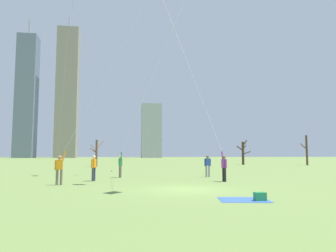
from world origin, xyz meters
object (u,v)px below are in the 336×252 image
(distant_kite_high_overhead_teal, at_px, (69,24))
(bare_tree_rightmost, at_px, (306,149))
(bystander_strolling_midfield, at_px, (94,167))
(bystander_watching_nearby, at_px, (208,165))
(kite_flyer_midfield_center_yellow, at_px, (203,108))
(picnic_spot, at_px, (253,198))
(kite_flyer_foreground_left_pink, at_px, (75,139))
(bare_tree_right_of_center, at_px, (97,152))
(kite_flyer_midfield_right_green, at_px, (130,140))
(bare_tree_left_of_center, at_px, (243,152))

(distant_kite_high_overhead_teal, relative_size, bare_tree_rightmost, 4.42)
(bystander_strolling_midfield, xyz_separation_m, bystander_watching_nearby, (8.13, 2.39, 0.00))
(kite_flyer_midfield_center_yellow, distance_m, bystander_strolling_midfield, 8.14)
(picnic_spot, bearing_deg, kite_flyer_foreground_left_pink, 136.77)
(kite_flyer_midfield_center_yellow, bearing_deg, distant_kite_high_overhead_teal, 124.15)
(bystander_watching_nearby, relative_size, picnic_spot, 0.80)
(kite_flyer_midfield_center_yellow, bearing_deg, bare_tree_rightmost, 46.94)
(bare_tree_rightmost, relative_size, bare_tree_right_of_center, 1.27)
(bystander_strolling_midfield, height_order, picnic_spot, bystander_strolling_midfield)
(kite_flyer_midfield_right_green, xyz_separation_m, bystander_watching_nearby, (5.83, 1.14, -1.76))
(bare_tree_left_of_center, bearing_deg, bystander_watching_nearby, -116.95)
(kite_flyer_midfield_right_green, distance_m, bare_tree_left_of_center, 34.16)
(distant_kite_high_overhead_teal, bearing_deg, bystander_watching_nearby, -49.67)
(bystander_watching_nearby, relative_size, bare_tree_rightmost, 0.34)
(bystander_watching_nearby, bearing_deg, kite_flyer_midfield_center_yellow, -111.92)
(bystander_watching_nearby, bearing_deg, bare_tree_left_of_center, 63.05)
(kite_flyer_foreground_left_pink, relative_size, distant_kite_high_overhead_teal, 0.61)
(picnic_spot, distance_m, bare_tree_rightmost, 42.10)
(bare_tree_rightmost, xyz_separation_m, bare_tree_left_of_center, (-8.82, 4.21, -0.38))
(bystander_watching_nearby, distance_m, bare_tree_left_of_center, 30.20)
(kite_flyer_midfield_right_green, xyz_separation_m, distant_kite_high_overhead_teal, (-7.20, 16.49, 15.01))
(kite_flyer_midfield_right_green, bearing_deg, bare_tree_rightmost, 40.08)
(bystander_strolling_midfield, distance_m, bare_tree_rightmost, 39.61)
(kite_flyer_midfield_center_yellow, height_order, distant_kite_high_overhead_teal, distant_kite_high_overhead_teal)
(distant_kite_high_overhead_teal, bearing_deg, kite_flyer_midfield_right_green, -66.41)
(kite_flyer_foreground_left_pink, bearing_deg, bare_tree_rightmost, 41.13)
(kite_flyer_midfield_center_yellow, distance_m, bystander_watching_nearby, 4.68)
(bare_tree_right_of_center, bearing_deg, bare_tree_rightmost, 1.92)
(bystander_strolling_midfield, distance_m, bare_tree_right_of_center, 24.08)
(bystander_watching_nearby, distance_m, picnic_spot, 11.89)
(kite_flyer_midfield_right_green, relative_size, kite_flyer_foreground_left_pink, 0.93)
(kite_flyer_foreground_left_pink, bearing_deg, bare_tree_right_of_center, 91.96)
(kite_flyer_midfield_right_green, distance_m, bystander_watching_nearby, 6.19)
(picnic_spot, bearing_deg, distant_kite_high_overhead_teal, 112.87)
(kite_flyer_foreground_left_pink, xyz_separation_m, bare_tree_left_of_center, (22.66, 31.70, -0.38))
(kite_flyer_foreground_left_pink, xyz_separation_m, distant_kite_high_overhead_teal, (-4.04, 20.15, 15.17))
(distant_kite_high_overhead_teal, relative_size, bare_tree_left_of_center, 5.10)
(kite_flyer_midfield_center_yellow, bearing_deg, kite_flyer_foreground_left_pink, -163.45)
(bystander_watching_nearby, xyz_separation_m, bare_tree_left_of_center, (13.67, 26.90, 1.23))
(bare_tree_rightmost, bearing_deg, bystander_watching_nearby, -134.75)
(bystander_watching_nearby, height_order, bare_tree_rightmost, bare_tree_rightmost)
(kite_flyer_foreground_left_pink, xyz_separation_m, picnic_spot, (7.39, -6.95, -2.42))
(bystander_strolling_midfield, distance_m, bare_tree_left_of_center, 36.53)
(kite_flyer_midfield_right_green, xyz_separation_m, picnic_spot, (4.23, -10.61, -2.57))
(kite_flyer_midfield_center_yellow, xyz_separation_m, picnic_spot, (-0.62, -9.33, -4.70))
(bare_tree_rightmost, bearing_deg, distant_kite_high_overhead_teal, -168.32)
(bare_tree_left_of_center, bearing_deg, kite_flyer_midfield_right_green, -124.81)
(kite_flyer_foreground_left_pink, xyz_separation_m, bare_tree_right_of_center, (-0.90, 26.41, -0.49))
(kite_flyer_midfield_center_yellow, distance_m, bare_tree_left_of_center, 32.88)
(bare_tree_rightmost, bearing_deg, bare_tree_right_of_center, -178.08)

